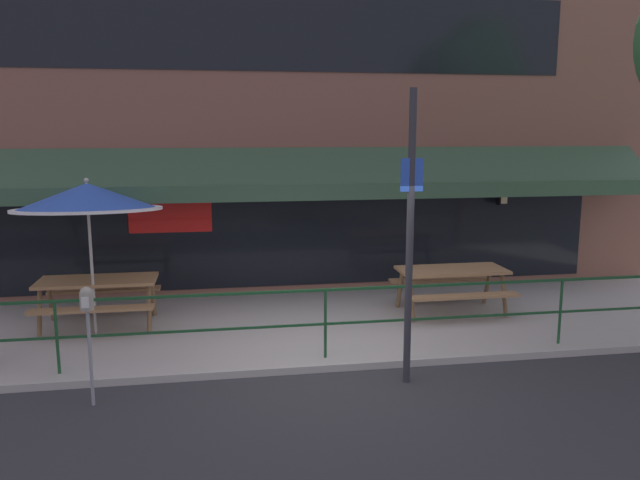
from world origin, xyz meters
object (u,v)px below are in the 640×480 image
Objects in this scene: parking_meter_near at (87,310)px; street_sign_pole at (410,236)px; patio_umbrella_left at (87,198)px; picnic_table_centre at (452,278)px; picnic_table_left at (98,289)px.

street_sign_pole is at bearing 0.94° from parking_meter_near.
patio_umbrella_left is 2.65m from parking_meter_near.
picnic_table_centre is 0.49× the size of street_sign_pole.
picnic_table_centre is at bearing 1.51° from patio_umbrella_left.
picnic_table_left is 5.13m from street_sign_pole.
patio_umbrella_left is at bearing -90.00° from picnic_table_left.
patio_umbrella_left reaches higher than picnic_table_left.
parking_meter_near is (0.39, -2.41, -1.03)m from patio_umbrella_left.
patio_umbrella_left is (-0.00, -0.36, 1.47)m from picnic_table_left.
parking_meter_near is (0.39, -2.76, 0.44)m from picnic_table_left.
picnic_table_left is at bearing 147.26° from street_sign_pole.
parking_meter_near is at bearing -179.06° from street_sign_pole.
street_sign_pole is (3.81, 0.06, 0.74)m from parking_meter_near.
patio_umbrella_left reaches higher than parking_meter_near.
street_sign_pole is (4.20, -2.35, -0.29)m from patio_umbrella_left.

